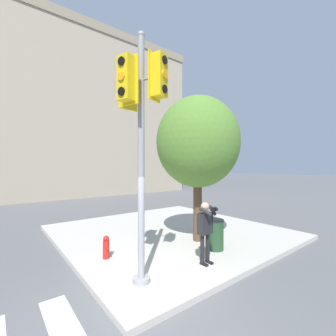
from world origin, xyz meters
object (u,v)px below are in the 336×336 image
at_px(trash_bin, 216,234).
at_px(traffic_signal_pole, 139,115).
at_px(person_photographer, 205,227).
at_px(street_tree, 198,142).
at_px(fire_hydrant, 106,247).

bearing_deg(trash_bin, traffic_signal_pole, -174.07).
distance_m(person_photographer, trash_bin, 1.23).
height_order(person_photographer, street_tree, street_tree).
height_order(person_photographer, fire_hydrant, person_photographer).
xyz_separation_m(traffic_signal_pole, street_tree, (3.11, 1.26, -0.29)).
bearing_deg(trash_bin, fire_hydrant, 153.71).
bearing_deg(fire_hydrant, person_photographer, -45.08).
xyz_separation_m(traffic_signal_pole, person_photographer, (1.93, -0.19, -2.73)).
xyz_separation_m(person_photographer, street_tree, (1.18, 1.45, 2.44)).
bearing_deg(street_tree, trash_bin, -100.43).
relative_size(person_photographer, street_tree, 0.32).
distance_m(person_photographer, street_tree, 3.07).
height_order(street_tree, fire_hydrant, street_tree).
distance_m(street_tree, fire_hydrant, 4.44).
distance_m(person_photographer, fire_hydrant, 2.84).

